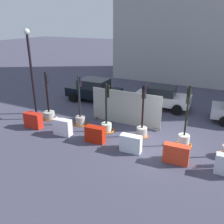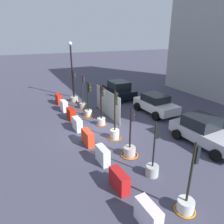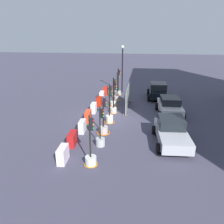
{
  "view_description": "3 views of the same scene",
  "coord_description": "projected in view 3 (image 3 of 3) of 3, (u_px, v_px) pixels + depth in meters",
  "views": [
    {
      "loc": [
        2.64,
        -10.63,
        5.9
      ],
      "look_at": [
        -2.85,
        0.34,
        1.16
      ],
      "focal_mm": 38.74,
      "sensor_mm": 36.0,
      "label": 1
    },
    {
      "loc": [
        11.11,
        -4.43,
        6.04
      ],
      "look_at": [
        -0.25,
        0.93,
        1.22
      ],
      "focal_mm": 32.73,
      "sensor_mm": 36.0,
      "label": 2
    },
    {
      "loc": [
        17.24,
        2.93,
        6.73
      ],
      "look_at": [
        1.81,
        0.8,
        1.16
      ],
      "focal_mm": 35.67,
      "sensor_mm": 36.0,
      "label": 3
    }
  ],
  "objects": [
    {
      "name": "car_white_van",
      "position": [
        170.0,
        106.0,
        19.11
      ],
      "size": [
        3.92,
        2.31,
        1.53
      ],
      "color": "silver",
      "rests_on": "ground_plane"
    },
    {
      "name": "traffic_light_0",
      "position": [
        118.0,
        91.0,
        25.27
      ],
      "size": [
        0.86,
        0.86,
        2.99
      ],
      "color": "#B0B6A6",
      "rests_on": "ground_plane"
    },
    {
      "name": "ground_plane",
      "position": [
        106.0,
        117.0,
        18.72
      ],
      "size": [
        120.0,
        120.0,
        0.0
      ],
      "primitive_type": "plane",
      "color": "#414052"
    },
    {
      "name": "construction_barrier_1",
      "position": [
        102.0,
        96.0,
        23.44
      ],
      "size": [
        1.0,
        0.48,
        0.89
      ],
      "color": "white",
      "rests_on": "ground_plane"
    },
    {
      "name": "construction_barrier_0",
      "position": [
        105.0,
        91.0,
        25.4
      ],
      "size": [
        1.06,
        0.51,
        0.89
      ],
      "color": "red",
      "rests_on": "ground_plane"
    },
    {
      "name": "construction_barrier_7",
      "position": [
        63.0,
        154.0,
        12.16
      ],
      "size": [
        1.07,
        0.48,
        0.89
      ],
      "color": "white",
      "rests_on": "ground_plane"
    },
    {
      "name": "traffic_light_2",
      "position": [
        114.0,
        101.0,
        21.46
      ],
      "size": [
        0.89,
        0.89,
        2.75
      ],
      "color": "silver",
      "rests_on": "ground_plane"
    },
    {
      "name": "construction_barrier_2",
      "position": [
        99.0,
        101.0,
        21.59
      ],
      "size": [
        1.02,
        0.5,
        0.83
      ],
      "color": "#B61D0A",
      "rests_on": "ground_plane"
    },
    {
      "name": "construction_barrier_3",
      "position": [
        94.0,
        108.0,
        19.74
      ],
      "size": [
        1.03,
        0.45,
        0.84
      ],
      "color": "white",
      "rests_on": "ground_plane"
    },
    {
      "name": "traffic_light_1",
      "position": [
        117.0,
        96.0,
        23.14
      ],
      "size": [
        0.86,
        0.86,
        2.96
      ],
      "color": "#B6ABA1",
      "rests_on": "ground_plane"
    },
    {
      "name": "traffic_light_7",
      "position": [
        91.0,
        157.0,
        11.88
      ],
      "size": [
        0.77,
        0.77,
        2.84
      ],
      "color": "silver",
      "rests_on": "ground_plane"
    },
    {
      "name": "construction_barrier_4",
      "position": [
        88.0,
        116.0,
        17.75
      ],
      "size": [
        1.11,
        0.44,
        0.87
      ],
      "color": "red",
      "rests_on": "ground_plane"
    },
    {
      "name": "traffic_light_5",
      "position": [
        104.0,
        128.0,
        15.65
      ],
      "size": [
        0.92,
        0.92,
        2.7
      ],
      "color": "#BCADA5",
      "rests_on": "ground_plane"
    },
    {
      "name": "traffic_light_6",
      "position": [
        100.0,
        138.0,
        13.88
      ],
      "size": [
        0.58,
        0.58,
        2.59
      ],
      "color": "#AAAEAF",
      "rests_on": "ground_plane"
    },
    {
      "name": "car_black_sedan",
      "position": [
        158.0,
        90.0,
        23.94
      ],
      "size": [
        4.09,
        2.27,
        1.67
      ],
      "color": "black",
      "rests_on": "ground_plane"
    },
    {
      "name": "car_silver_hatchback",
      "position": [
        172.0,
        131.0,
        14.23
      ],
      "size": [
        4.35,
        2.38,
        1.59
      ],
      "color": "#AEB1B8",
      "rests_on": "ground_plane"
    },
    {
      "name": "street_lamp_post",
      "position": [
        122.0,
        64.0,
        25.58
      ],
      "size": [
        0.36,
        0.36,
        5.38
      ],
      "color": "black",
      "rests_on": "ground_plane"
    },
    {
      "name": "construction_barrier_5",
      "position": [
        82.0,
        126.0,
        15.83
      ],
      "size": [
        0.99,
        0.44,
        0.86
      ],
      "color": "silver",
      "rests_on": "ground_plane"
    },
    {
      "name": "traffic_light_3",
      "position": [
        114.0,
        107.0,
        19.55
      ],
      "size": [
        0.74,
        0.74,
        2.81
      ],
      "color": "#B8B4A9",
      "rests_on": "ground_plane"
    },
    {
      "name": "site_fence_panel",
      "position": [
        127.0,
        98.0,
        20.63
      ],
      "size": [
        4.34,
        0.5,
        2.02
      ],
      "color": "#9EA49C",
      "rests_on": "ground_plane"
    },
    {
      "name": "construction_barrier_6",
      "position": [
        73.0,
        139.0,
        14.0
      ],
      "size": [
        1.1,
        0.47,
        0.84
      ],
      "color": "red",
      "rests_on": "ground_plane"
    },
    {
      "name": "traffic_light_4",
      "position": [
        110.0,
        116.0,
        17.51
      ],
      "size": [
        0.84,
        0.84,
        3.06
      ],
      "color": "silver",
      "rests_on": "ground_plane"
    }
  ]
}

